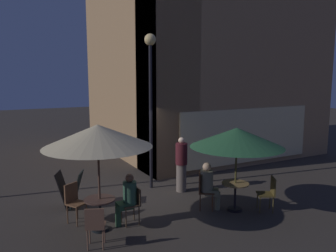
{
  "coord_description": "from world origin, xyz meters",
  "views": [
    {
      "loc": [
        -3.77,
        -9.22,
        3.55
      ],
      "look_at": [
        0.83,
        -0.54,
        2.1
      ],
      "focal_mm": 36.44,
      "sensor_mm": 36.0,
      "label": 1
    }
  ],
  "objects": [
    {
      "name": "menu_sandwich_board",
      "position": [
        -1.96,
        -0.14,
        0.5
      ],
      "size": [
        0.84,
        0.78,
        0.98
      ],
      "rotation": [
        0.0,
        0.0,
        -0.45
      ],
      "color": "black",
      "rests_on": "ground"
    },
    {
      "name": "cafe_chair_1",
      "position": [
        -1.99,
        -2.67,
        0.55
      ],
      "size": [
        0.51,
        0.51,
        0.9
      ],
      "rotation": [
        0.0,
        0.0,
        1.17
      ],
      "color": "brown",
      "rests_on": "ground"
    },
    {
      "name": "patio_umbrella_0",
      "position": [
        -1.65,
        -1.87,
        2.22
      ],
      "size": [
        2.45,
        2.45,
        2.48
      ],
      "color": "black",
      "rests_on": "ground"
    },
    {
      "name": "patron_seated_0",
      "position": [
        -0.97,
        -1.88,
        0.7
      ],
      "size": [
        0.53,
        0.33,
        1.24
      ],
      "rotation": [
        0.0,
        0.0,
        3.13
      ],
      "color": "#2B5030",
      "rests_on": "ground"
    },
    {
      "name": "cafe_chair_4",
      "position": [
        2.62,
        -2.85,
        0.55
      ],
      "size": [
        0.58,
        0.58,
        0.92
      ],
      "rotation": [
        0.0,
        0.0,
        2.6
      ],
      "color": "#4D3F1E",
      "rests_on": "ground"
    },
    {
      "name": "street_lamp_near_corner",
      "position": [
        0.68,
        0.32,
        3.45
      ],
      "size": [
        0.36,
        0.36,
        4.81
      ],
      "color": "black",
      "rests_on": "ground"
    },
    {
      "name": "ground_plane",
      "position": [
        0.0,
        0.0,
        0.0
      ],
      "size": [
        60.0,
        60.0,
        0.0
      ],
      "primitive_type": "plane",
      "color": "#373029"
    },
    {
      "name": "cafe_table_1",
      "position": [
        1.86,
        -2.4,
        0.54
      ],
      "size": [
        0.72,
        0.72,
        0.75
      ],
      "color": "black",
      "rests_on": "ground"
    },
    {
      "name": "cafe_table_0",
      "position": [
        -1.65,
        -1.87,
        0.55
      ],
      "size": [
        0.72,
        0.72,
        0.76
      ],
      "color": "black",
      "rests_on": "ground"
    },
    {
      "name": "cafe_chair_2",
      "position": [
        -0.83,
        -1.88,
        0.55
      ],
      "size": [
        0.42,
        0.42,
        0.89
      ],
      "rotation": [
        0.0,
        0.0,
        3.13
      ],
      "color": "#4D3825",
      "rests_on": "ground"
    },
    {
      "name": "patron_standing_2",
      "position": [
        1.36,
        -0.42,
        0.85
      ],
      "size": [
        0.36,
        0.36,
        1.7
      ],
      "rotation": [
        0.0,
        0.0,
        4.84
      ],
      "color": "#74645A",
      "rests_on": "ground"
    },
    {
      "name": "cafe_chair_3",
      "position": [
        1.15,
        -1.93,
        0.6
      ],
      "size": [
        0.57,
        0.57,
        1.0
      ],
      "rotation": [
        0.0,
        0.0,
        -0.58
      ],
      "color": "#4E2E1B",
      "rests_on": "ground"
    },
    {
      "name": "patio_umbrella_1",
      "position": [
        1.86,
        -2.4,
        1.97
      ],
      "size": [
        2.44,
        2.44,
        2.23
      ],
      "color": "black",
      "rests_on": "ground"
    },
    {
      "name": "cafe_building",
      "position": [
        3.81,
        3.39,
        4.47
      ],
      "size": [
        8.74,
        8.57,
        8.96
      ],
      "color": "#AB8156",
      "rests_on": "ground"
    },
    {
      "name": "patron_seated_1",
      "position": [
        1.27,
        -2.01,
        0.73
      ],
      "size": [
        0.53,
        0.49,
        1.28
      ],
      "rotation": [
        0.0,
        0.0,
        -0.58
      ],
      "color": "#757454",
      "rests_on": "ground"
    },
    {
      "name": "cafe_chair_0",
      "position": [
        -2.08,
        -1.14,
        0.58
      ],
      "size": [
        0.55,
        0.55,
        0.96
      ],
      "rotation": [
        0.0,
        0.0,
        -1.04
      ],
      "color": "brown",
      "rests_on": "ground"
    }
  ]
}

